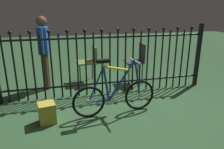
# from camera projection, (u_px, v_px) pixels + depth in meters

# --- Properties ---
(ground_plane) EXTENTS (20.00, 20.00, 0.00)m
(ground_plane) POSITION_uv_depth(u_px,v_px,m) (117.00, 108.00, 3.69)
(ground_plane) COLOR #2B4D2C
(iron_fence) EXTENTS (4.07, 0.07, 1.35)m
(iron_fence) POSITION_uv_depth(u_px,v_px,m) (104.00, 60.00, 4.13)
(iron_fence) COLOR black
(iron_fence) RESTS_ON ground
(bicycle) EXTENTS (1.39, 0.40, 0.93)m
(bicycle) POSITION_uv_depth(u_px,v_px,m) (115.00, 95.00, 3.43)
(bicycle) COLOR black
(bicycle) RESTS_ON ground
(chair_olive) EXTENTS (0.46, 0.45, 0.81)m
(chair_olive) POSITION_uv_depth(u_px,v_px,m) (89.00, 60.00, 4.89)
(chair_olive) COLOR black
(chair_olive) RESTS_ON ground
(chair_charcoal) EXTENTS (0.41, 0.41, 0.90)m
(chair_charcoal) POSITION_uv_depth(u_px,v_px,m) (137.00, 59.00, 4.82)
(chair_charcoal) COLOR black
(chair_charcoal) RESTS_ON ground
(person_visitor) EXTENTS (0.21, 0.47, 1.50)m
(person_visitor) POSITION_uv_depth(u_px,v_px,m) (44.00, 47.00, 4.37)
(person_visitor) COLOR #4C3823
(person_visitor) RESTS_ON ground
(display_crate) EXTENTS (0.28, 0.28, 0.31)m
(display_crate) POSITION_uv_depth(u_px,v_px,m) (47.00, 113.00, 3.21)
(display_crate) COLOR #B29933
(display_crate) RESTS_ON ground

